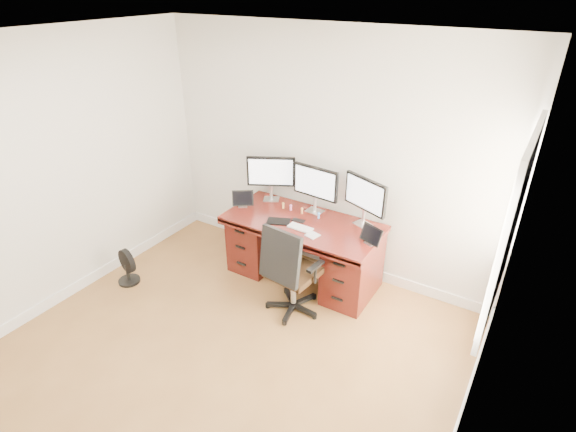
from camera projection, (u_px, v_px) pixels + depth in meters
The scene contains 19 objects.
ground at pixel (196, 385), 3.82m from camera, with size 4.50×4.50×0.00m, color olive.
back_wall at pixel (324, 156), 4.87m from camera, with size 4.00×0.10×2.70m, color silver.
right_wall at pixel (474, 349), 2.34m from camera, with size 0.10×4.50×2.70m.
desk at pixel (304, 247), 5.00m from camera, with size 1.70×0.80×0.75m.
office_chair at pixel (291, 284), 4.51m from camera, with size 0.60×0.59×1.02m.
floor_fan at pixel (127, 267), 5.02m from camera, with size 0.29×0.24×0.41m.
monitor_left at pixel (271, 173), 5.13m from camera, with size 0.50×0.29×0.53m.
monitor_center at pixel (315, 184), 4.86m from camera, with size 0.55×0.16×0.53m.
monitor_right at pixel (365, 196), 4.59m from camera, with size 0.52×0.24×0.53m.
tablet_left at pixel (242, 200), 5.09m from camera, with size 0.24×0.19×0.19m.
tablet_right at pixel (371, 236), 4.37m from camera, with size 0.25×0.15×0.19m.
keyboard at pixel (300, 228), 4.68m from camera, with size 0.26×0.11×0.01m, color silver.
trackpad at pixel (313, 235), 4.54m from camera, with size 0.12×0.12×0.01m, color silver.
drawing_tablet at pixel (278, 221), 4.80m from camera, with size 0.25×0.16×0.01m, color black.
phone at pixel (298, 220), 4.82m from camera, with size 0.14×0.07×0.01m, color black.
figurine_yellow at pixel (283, 205), 5.07m from camera, with size 0.03×0.03×0.07m.
figurine_pink at pixel (291, 207), 5.02m from camera, with size 0.03×0.03×0.07m.
figurine_orange at pixel (302, 210), 4.95m from camera, with size 0.03×0.03×0.07m.
figurine_blue at pixel (319, 215), 4.86m from camera, with size 0.03×0.03×0.07m.
Camera 1 is at (2.08, -1.88, 3.07)m, focal length 28.00 mm.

